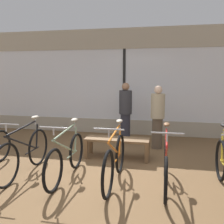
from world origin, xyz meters
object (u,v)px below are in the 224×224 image
object	(u,v)px
bicycle_center_left	(66,157)
display_bench	(117,142)
customer_by_window	(158,116)
bicycle_left	(24,153)
bicycle_right	(166,165)
customer_near_rack	(125,112)
bicycle_center_right	(115,160)

from	to	relation	value
bicycle_center_left	display_bench	bearing A→B (deg)	61.57
customer_by_window	display_bench	bearing A→B (deg)	-131.32
bicycle_center_left	bicycle_left	bearing A→B (deg)	179.94
bicycle_left	bicycle_right	xyz separation A→B (m)	(2.54, -0.00, -0.03)
bicycle_center_left	display_bench	world-z (taller)	bicycle_center_left
bicycle_left	bicycle_right	bearing A→B (deg)	-0.10
display_bench	customer_near_rack	bearing A→B (deg)	90.94
bicycle_left	bicycle_center_left	xyz separation A→B (m)	(0.82, -0.00, -0.02)
bicycle_center_right	customer_near_rack	xyz separation A→B (m)	(-0.22, 2.57, 0.45)
bicycle_right	bicycle_left	bearing A→B (deg)	179.90
customer_near_rack	bicycle_left	bearing A→B (deg)	-120.07
bicycle_right	customer_near_rack	distance (m)	2.80
bicycle_left	bicycle_center_left	bearing A→B (deg)	-0.06
customer_near_rack	bicycle_center_left	bearing A→B (deg)	-104.39
bicycle_center_left	customer_by_window	size ratio (longest dim) A/B	1.11
customer_near_rack	bicycle_center_right	bearing A→B (deg)	-85.01
display_bench	bicycle_right	bearing A→B (deg)	-50.20
bicycle_center_left	bicycle_center_right	xyz separation A→B (m)	(0.88, -0.03, 0.02)
display_bench	customer_near_rack	distance (m)	1.39
bicycle_left	bicycle_center_right	distance (m)	1.70
customer_near_rack	customer_by_window	bearing A→B (deg)	-22.11
bicycle_left	customer_near_rack	world-z (taller)	customer_near_rack
display_bench	customer_by_window	bearing A→B (deg)	48.68
bicycle_right	customer_near_rack	world-z (taller)	customer_near_rack
bicycle_center_right	customer_by_window	bearing A→B (deg)	74.09
bicycle_right	customer_by_window	distance (m)	2.25
display_bench	bicycle_center_left	bearing A→B (deg)	-118.43
bicycle_left	bicycle_center_left	world-z (taller)	bicycle_left
bicycle_right	display_bench	world-z (taller)	bicycle_right
bicycle_center_right	customer_by_window	world-z (taller)	customer_by_window
bicycle_center_right	display_bench	xyz separation A→B (m)	(-0.20, 1.27, -0.03)
bicycle_left	bicycle_center_right	xyz separation A→B (m)	(1.70, -0.03, -0.01)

